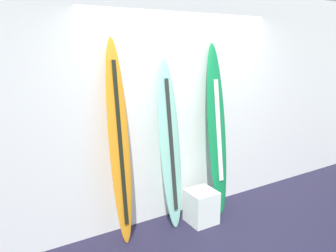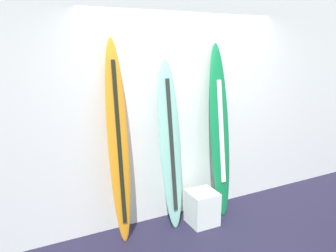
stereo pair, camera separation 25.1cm
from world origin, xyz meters
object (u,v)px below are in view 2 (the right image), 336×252
surfboard_seafoam (170,146)px  display_block_left (202,208)px  surfboard_sunset (118,143)px  surfboard_emerald (220,132)px

surfboard_seafoam → display_block_left: 0.87m
surfboard_sunset → surfboard_seafoam: surfboard_sunset is taller
surfboard_seafoam → display_block_left: size_ratio=4.87×
surfboard_sunset → surfboard_emerald: (1.32, -0.00, -0.03)m
display_block_left → surfboard_emerald: bearing=26.3°
surfboard_seafoam → display_block_left: (0.34, -0.18, -0.78)m
surfboard_seafoam → surfboard_emerald: 0.69m
surfboard_emerald → display_block_left: bearing=-153.7°
surfboard_sunset → surfboard_emerald: surfboard_sunset is taller
surfboard_sunset → display_block_left: (0.97, -0.17, -0.90)m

